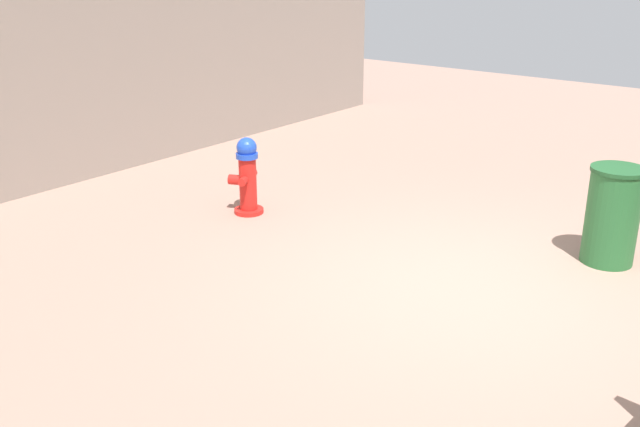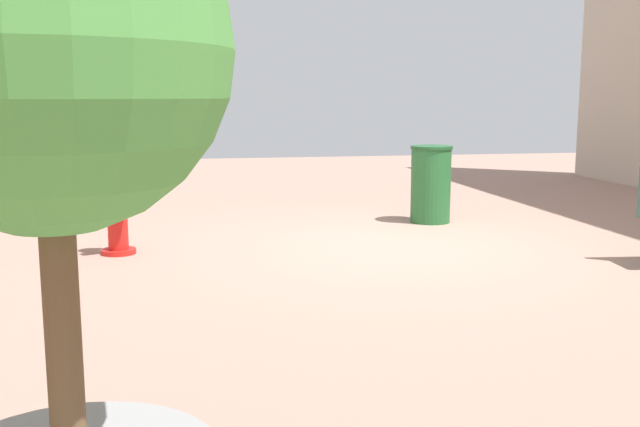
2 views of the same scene
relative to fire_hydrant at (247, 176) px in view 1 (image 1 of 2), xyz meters
name	(u,v)px [view 1 (image 1 of 2)]	position (x,y,z in m)	size (l,w,h in m)	color
ground_plane	(468,289)	(-3.03, 0.22, -0.46)	(23.40, 23.40, 0.00)	#9E7A6B
fire_hydrant	(247,176)	(0.00, 0.00, 0.00)	(0.41, 0.43, 0.92)	red
trash_bin	(612,215)	(-3.82, -1.22, 0.03)	(0.53, 0.53, 0.99)	#266633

